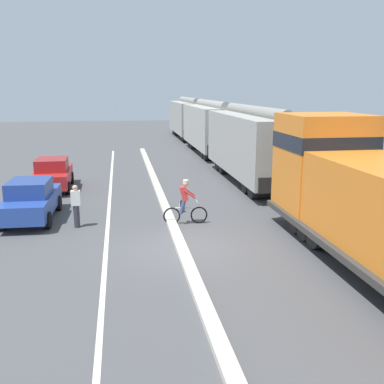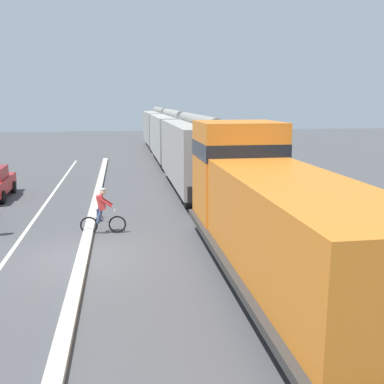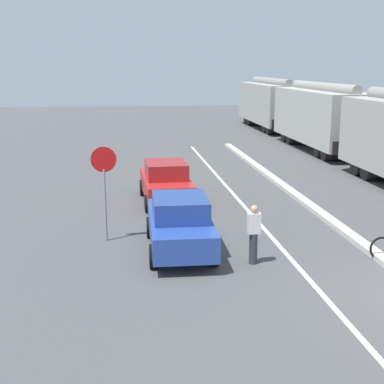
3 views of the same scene
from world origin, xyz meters
TOP-DOWN VIEW (x-y plane):
  - median_curb at (0.00, 6.00)m, footprint 0.36×36.00m
  - lane_stripe at (-2.40, 6.00)m, footprint 0.14×36.00m
  - hopper_car_middle at (5.36, 21.52)m, footprint 2.90×10.60m
  - hopper_car_trailing at (5.36, 33.12)m, footprint 2.90×10.60m
  - parked_car_blue at (-5.35, 4.18)m, footprint 1.91×4.24m
  - parked_car_red at (-5.28, 9.73)m, footprint 1.93×4.25m
  - stop_sign at (-7.47, 5.37)m, footprint 0.76×0.08m
  - pedestrian_by_cars at (-3.52, 2.89)m, footprint 0.34×0.22m

SIDE VIEW (x-z plane):
  - lane_stripe at x=-2.40m, z-range 0.00..0.01m
  - median_curb at x=0.00m, z-range 0.00..0.16m
  - parked_car_blue at x=-5.35m, z-range 0.01..1.63m
  - parked_car_red at x=-5.28m, z-range 0.01..1.63m
  - pedestrian_by_cars at x=-3.52m, z-range 0.04..1.66m
  - stop_sign at x=-7.47m, z-range 0.58..3.46m
  - hopper_car_middle at x=5.36m, z-range -0.01..4.17m
  - hopper_car_trailing at x=5.36m, z-range -0.01..4.17m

